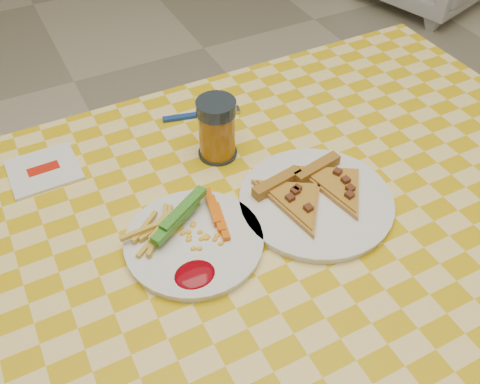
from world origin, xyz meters
The scene contains 8 objects.
table centered at (0.00, 0.00, 0.68)m, with size 1.28×0.88×0.76m.
plate_left centered at (-0.11, 0.03, 0.76)m, with size 0.21×0.21×0.01m, color white.
plate_right centered at (0.11, 0.01, 0.76)m, with size 0.25×0.25×0.01m, color white.
fries_veggies centered at (-0.12, 0.04, 0.78)m, with size 0.18×0.17×0.04m.
pizza_slices centered at (0.11, 0.03, 0.78)m, with size 0.22×0.20×0.02m.
drink_glass centered at (0.02, 0.20, 0.81)m, with size 0.07×0.07×0.12m.
napkin centered at (-0.28, 0.30, 0.76)m, with size 0.12×0.11×0.01m.
fork centered at (0.04, 0.32, 0.76)m, with size 0.15×0.05×0.01m.
Camera 1 is at (-0.29, -0.47, 1.40)m, focal length 40.00 mm.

